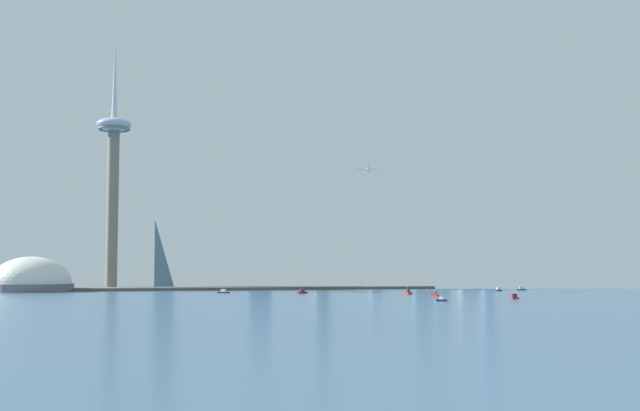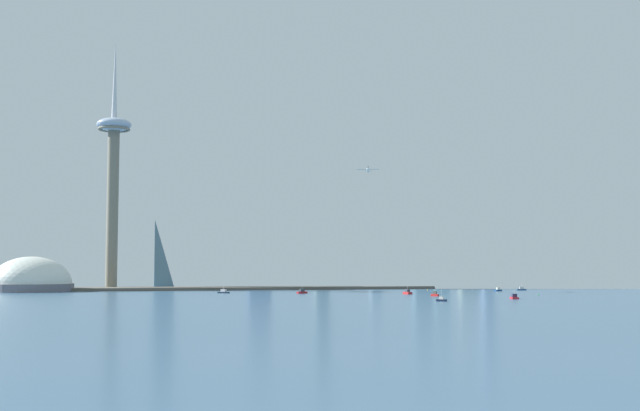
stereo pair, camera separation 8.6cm
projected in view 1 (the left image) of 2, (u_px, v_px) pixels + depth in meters
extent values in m
plane|color=#395B79|center=(504.00, 307.00, 556.70)|extent=(6000.00, 6000.00, 0.00)
cube|color=#5C564B|center=(328.00, 288.00, 995.21)|extent=(775.01, 57.43, 3.39)
cylinder|color=gray|center=(112.00, 207.00, 970.56)|extent=(13.67, 13.67, 197.11)
ellipsoid|color=#A1B4D0|center=(114.00, 125.00, 977.95)|extent=(41.09, 41.09, 15.85)
torus|color=gray|center=(114.00, 129.00, 977.54)|extent=(38.10, 38.10, 3.17)
cone|color=silver|center=(115.00, 77.00, 982.25)|extent=(6.83, 6.83, 98.91)
cylinder|color=slate|center=(31.00, 288.00, 894.95)|extent=(91.30, 91.30, 8.55)
ellipsoid|color=silver|center=(31.00, 284.00, 895.27)|extent=(86.73, 86.73, 59.56)
cube|color=#7C95BC|center=(486.00, 233.00, 1109.01)|extent=(14.84, 16.40, 146.64)
cube|color=#495E90|center=(259.00, 257.00, 1024.13)|extent=(27.09, 23.38, 78.09)
cube|color=#505D5B|center=(259.00, 224.00, 1027.24)|extent=(16.25, 14.03, 5.00)
cube|color=slate|center=(422.00, 256.00, 1062.78)|extent=(24.60, 15.97, 83.35)
cube|color=slate|center=(164.00, 229.00, 1011.55)|extent=(23.98, 19.43, 146.41)
cube|color=#5E9399|center=(441.00, 262.00, 1129.74)|extent=(19.98, 13.77, 66.64)
cube|color=#A8B194|center=(468.00, 266.00, 1136.41)|extent=(19.33, 26.22, 55.84)
cube|color=#8AA2B8|center=(375.00, 271.00, 1086.21)|extent=(14.32, 14.41, 42.57)
cube|color=slate|center=(375.00, 251.00, 1088.23)|extent=(8.59, 8.65, 11.26)
cube|color=slate|center=(321.00, 236.00, 1052.26)|extent=(16.53, 19.98, 132.92)
cube|color=#624D54|center=(321.00, 183.00, 1057.47)|extent=(9.92, 11.99, 6.05)
cube|color=#0F1B34|center=(442.00, 300.00, 640.28)|extent=(7.56, 7.65, 1.55)
cube|color=silver|center=(442.00, 298.00, 640.42)|extent=(3.84, 3.86, 2.05)
cylinder|color=silver|center=(441.00, 293.00, 640.71)|extent=(0.24, 0.24, 5.88)
cube|color=#AF2027|center=(302.00, 293.00, 828.99)|extent=(12.26, 8.65, 1.89)
cube|color=#313F48|center=(302.00, 290.00, 829.16)|extent=(5.81, 4.58, 2.83)
cylinder|color=silver|center=(302.00, 287.00, 829.42)|extent=(0.24, 0.24, 4.01)
cube|color=#B02122|center=(407.00, 293.00, 807.38)|extent=(5.63, 12.92, 2.28)
cube|color=#303C49|center=(407.00, 291.00, 807.56)|extent=(3.66, 5.79, 2.50)
cylinder|color=silver|center=(407.00, 288.00, 807.77)|extent=(0.24, 0.24, 3.30)
cube|color=#112134|center=(224.00, 292.00, 840.19)|extent=(12.08, 11.54, 1.29)
cube|color=silver|center=(224.00, 291.00, 840.34)|extent=(6.03, 5.86, 2.63)
cylinder|color=silver|center=(224.00, 287.00, 840.58)|extent=(0.24, 0.24, 3.72)
cube|color=red|center=(435.00, 295.00, 752.14)|extent=(5.89, 7.81, 2.09)
cube|color=#3D433E|center=(435.00, 292.00, 752.32)|extent=(3.07, 3.72, 2.77)
cube|color=red|center=(514.00, 298.00, 689.27)|extent=(9.67, 15.43, 1.54)
cube|color=#292B46|center=(514.00, 295.00, 689.43)|extent=(5.59, 7.23, 2.79)
cylinder|color=silver|center=(514.00, 291.00, 689.68)|extent=(0.24, 0.24, 3.88)
cube|color=navy|center=(498.00, 290.00, 907.91)|extent=(10.41, 6.90, 1.68)
cube|color=silver|center=(498.00, 289.00, 908.07)|extent=(4.92, 3.84, 2.47)
cube|color=navy|center=(522.00, 290.00, 941.33)|extent=(10.85, 5.89, 1.59)
cube|color=silver|center=(522.00, 288.00, 941.49)|extent=(5.00, 3.35, 2.62)
cylinder|color=silver|center=(521.00, 285.00, 941.74)|extent=(0.24, 0.24, 4.17)
cone|color=yellow|center=(428.00, 290.00, 922.14)|extent=(1.06, 1.06, 1.96)
cone|color=green|center=(538.00, 294.00, 774.52)|extent=(1.06, 1.06, 2.01)
cylinder|color=white|center=(368.00, 170.00, 933.68)|extent=(10.43, 23.87, 2.39)
sphere|color=white|center=(368.00, 169.00, 921.52)|extent=(2.39, 2.39, 2.39)
cube|color=white|center=(368.00, 169.00, 933.77)|extent=(24.54, 11.48, 0.50)
cube|color=white|center=(368.00, 171.00, 943.93)|extent=(8.98, 5.14, 0.40)
cube|color=#2D333D|center=(368.00, 168.00, 944.18)|extent=(1.26, 2.40, 5.00)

